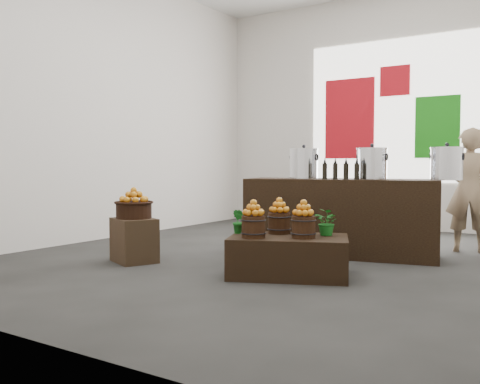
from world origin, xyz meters
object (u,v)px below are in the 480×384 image
Objects in this scene: display_table at (288,256)px; shopper at (469,190)px; counter at (341,217)px; stock_pot_left at (304,164)px; wicker_basket at (134,210)px; stock_pot_right at (447,164)px; crate at (134,240)px; stock_pot_center at (372,164)px.

shopper is at bearing 41.47° from display_table.
counter is 6.47× the size of stock_pot_left.
stock_pot_right reaches higher than wicker_basket.
display_table is 0.74× the size of shopper.
crate is at bearing -129.80° from stock_pot_left.
display_table is at bearing -101.49° from stock_pot_center.
shopper is (1.24, 1.10, 0.31)m from counter.
shopper reaches higher than crate.
shopper reaches higher than wicker_basket.
wicker_basket is 0.35× the size of display_table.
crate is 0.34m from wicker_basket.
stock_pot_left is (1.32, 1.59, 0.85)m from crate.
stock_pot_center reaches higher than display_table.
stock_pot_left reaches higher than display_table.
stock_pot_center is at bearing 12.48° from stock_pot_left.
wicker_basket is 1.13× the size of stock_pot_center.
crate is 0.32× the size of shopper.
shopper is at bearing 28.94° from counter.
wicker_basket is 1.13× the size of stock_pot_right.
stock_pot_right is (1.11, 1.68, 0.90)m from display_table.
display_table is 2.85m from shopper.
wicker_basket is at bearing -148.90° from counter.
shopper reaches higher than stock_pot_center.
shopper is at bearing 42.71° from crate.
stock_pot_center reaches higher than wicker_basket.
display_table is at bearing -69.55° from stock_pot_left.
counter is (-0.04, 1.43, 0.26)m from display_table.
stock_pot_right is 0.22× the size of shopper.
stock_pot_left reaches higher than crate.
stock_pot_center is at bearing -0.00° from counter.
display_table is at bearing 52.42° from shopper.
shopper is (0.89, 1.02, -0.32)m from stock_pot_center.
counter is 0.73m from stock_pot_center.
stock_pot_center reaches higher than counter.
crate is at bearing 0.00° from wicker_basket.
stock_pot_right is at bearing 33.59° from wicker_basket.
wicker_basket is 0.25× the size of shopper.
shopper is (1.20, 2.52, 0.58)m from display_table.
counter is 6.47× the size of stock_pot_right.
display_table is 1.78m from stock_pot_center.
stock_pot_right is (1.60, 0.35, 0.00)m from stock_pot_left.
crate is 1.41× the size of stock_pot_right.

